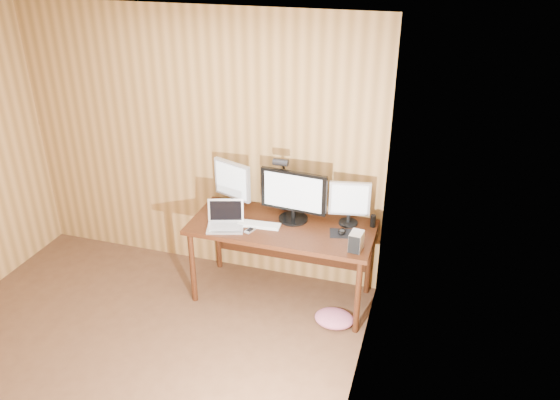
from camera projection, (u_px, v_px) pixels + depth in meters
The scene contains 14 objects.
room_shell at pixel (60, 257), 3.35m from camera, with size 4.00×4.00×4.00m.
desk at pixel (284, 233), 4.84m from camera, with size 1.60×0.70×0.75m.
monitor_center at pixel (293, 195), 4.71m from camera, with size 0.60×0.26×0.46m.
monitor_left at pixel (232, 183), 4.92m from camera, with size 0.39×0.19×0.45m.
monitor_right at pixel (349, 202), 4.65m from camera, with size 0.35×0.17×0.40m.
laptop at pixel (226, 220), 4.69m from camera, with size 0.37×0.32×0.22m.
keyboard at pixel (258, 225), 4.72m from camera, with size 0.39×0.14×0.02m.
mousepad at pixel (342, 233), 4.60m from camera, with size 0.20×0.16×0.00m, color black.
mouse at pixel (342, 231), 4.59m from camera, with size 0.07×0.11×0.04m, color black.
hard_drive at pixel (356, 241), 4.33m from camera, with size 0.11×0.15×0.16m.
phone at pixel (250, 230), 4.63m from camera, with size 0.08×0.12×0.01m.
speaker at pixel (373, 221), 4.68m from camera, with size 0.05×0.05×0.11m, color black.
desk_lamp at pixel (283, 176), 4.78m from camera, with size 0.13×0.19×0.58m.
fabric_pile at pixel (334, 318), 4.68m from camera, with size 0.34×0.28×0.11m, color #BC5B75, non-canonical shape.
Camera 1 is at (2.13, -2.32, 3.07)m, focal length 35.00 mm.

